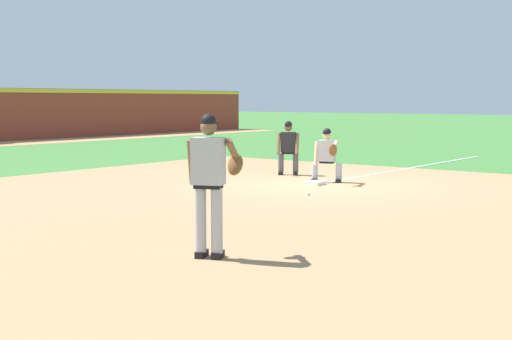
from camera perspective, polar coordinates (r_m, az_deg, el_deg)
ground_plane at (r=17.11m, az=4.76°, el=-1.19°), size 160.00×160.00×0.00m
infield_dirt_patch at (r=13.13m, az=1.77°, el=-3.25°), size 18.00×18.00×0.01m
foul_line_stripe at (r=21.80m, az=12.44°, el=0.19°), size 10.75×0.10×0.00m
first_base_bag at (r=17.10m, az=4.76°, el=-1.04°), size 0.38×0.38×0.09m
baseball at (r=15.23m, az=4.21°, el=-1.90°), size 0.07×0.07×0.07m
pitcher at (r=9.11m, az=-3.66°, el=-0.53°), size 0.82×0.60×1.86m
first_baseman at (r=17.55m, az=5.72°, el=1.37°), size 0.85×0.96×1.34m
umpire at (r=19.24m, az=2.60°, el=1.95°), size 0.62×0.68×1.46m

